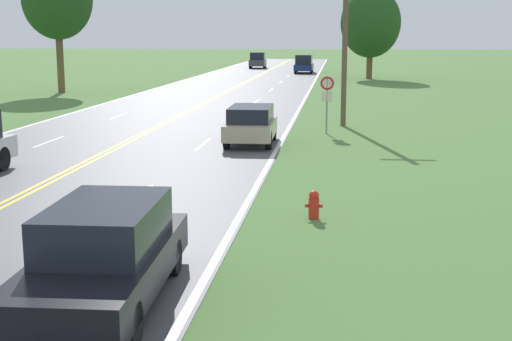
# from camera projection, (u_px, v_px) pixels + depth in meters

# --- Properties ---
(fire_hydrant) EXTENTS (0.40, 0.24, 0.66)m
(fire_hydrant) POSITION_uv_depth(u_px,v_px,m) (314.00, 204.00, 16.19)
(fire_hydrant) COLOR red
(fire_hydrant) RESTS_ON ground
(traffic_sign) EXTENTS (0.60, 0.10, 2.43)m
(traffic_sign) POSITION_uv_depth(u_px,v_px,m) (327.00, 91.00, 29.73)
(traffic_sign) COLOR gray
(traffic_sign) RESTS_ON ground
(utility_pole_midground) EXTENTS (1.80, 0.24, 7.27)m
(utility_pole_midground) POSITION_uv_depth(u_px,v_px,m) (345.00, 42.00, 31.98)
(utility_pole_midground) COLOR brown
(utility_pole_midground) RESTS_ON ground
(tree_mid_treeline) EXTENTS (5.54, 5.54, 8.35)m
(tree_mid_treeline) POSITION_uv_depth(u_px,v_px,m) (371.00, 23.00, 65.76)
(tree_mid_treeline) COLOR brown
(tree_mid_treeline) RESTS_ON ground
(car_black_sedan_approaching) EXTENTS (1.97, 4.80, 1.57)m
(car_black_sedan_approaching) POSITION_uv_depth(u_px,v_px,m) (104.00, 254.00, 11.03)
(car_black_sedan_approaching) COLOR black
(car_black_sedan_approaching) RESTS_ON ground
(car_champagne_hatchback_mid_far) EXTENTS (1.83, 3.82, 1.46)m
(car_champagne_hatchback_mid_far) POSITION_uv_depth(u_px,v_px,m) (251.00, 124.00, 27.03)
(car_champagne_hatchback_mid_far) COLOR black
(car_champagne_hatchback_mid_far) RESTS_ON ground
(car_dark_blue_van_receding) EXTENTS (1.93, 4.82, 1.95)m
(car_dark_blue_van_receding) POSITION_uv_depth(u_px,v_px,m) (304.00, 64.00, 76.72)
(car_dark_blue_van_receding) COLOR black
(car_dark_blue_van_receding) RESTS_ON ground
(car_dark_grey_suv_distant) EXTENTS (2.09, 4.10, 1.94)m
(car_dark_grey_suv_distant) POSITION_uv_depth(u_px,v_px,m) (258.00, 60.00, 87.50)
(car_dark_grey_suv_distant) COLOR black
(car_dark_grey_suv_distant) RESTS_ON ground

